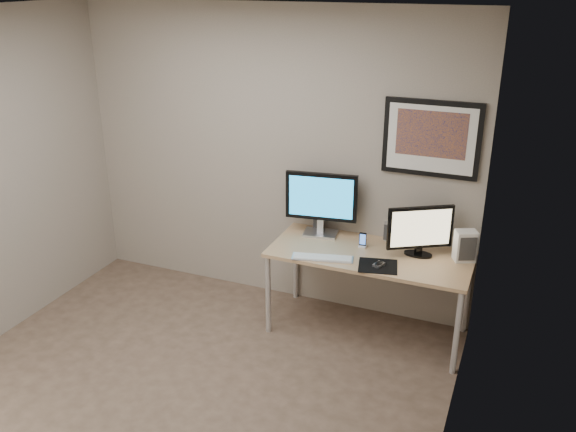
{
  "coord_description": "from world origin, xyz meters",
  "views": [
    {
      "loc": [
        2.06,
        -2.97,
        2.83
      ],
      "look_at": [
        0.39,
        1.1,
        1.05
      ],
      "focal_mm": 38.0,
      "sensor_mm": 36.0,
      "label": 1
    }
  ],
  "objects_px": {
    "phone_dock": "(363,240)",
    "keyboard": "(322,258)",
    "speaker_left": "(319,218)",
    "desk": "(370,260)",
    "monitor_large": "(321,201)",
    "monitor_tv": "(420,230)",
    "framed_art": "(431,139)",
    "speaker_right": "(388,231)",
    "fan_unit": "(465,246)"
  },
  "relations": [
    {
      "from": "speaker_right",
      "to": "keyboard",
      "type": "height_order",
      "value": "speaker_right"
    },
    {
      "from": "monitor_large",
      "to": "monitor_tv",
      "type": "relative_size",
      "value": 1.29
    },
    {
      "from": "keyboard",
      "to": "fan_unit",
      "type": "relative_size",
      "value": 1.95
    },
    {
      "from": "speaker_left",
      "to": "desk",
      "type": "bearing_deg",
      "value": -24.07
    },
    {
      "from": "phone_dock",
      "to": "fan_unit",
      "type": "distance_m",
      "value": 0.8
    },
    {
      "from": "monitor_tv",
      "to": "fan_unit",
      "type": "height_order",
      "value": "monitor_tv"
    },
    {
      "from": "framed_art",
      "to": "monitor_tv",
      "type": "height_order",
      "value": "framed_art"
    },
    {
      "from": "keyboard",
      "to": "fan_unit",
      "type": "xyz_separation_m",
      "value": [
        1.03,
        0.39,
        0.11
      ]
    },
    {
      "from": "framed_art",
      "to": "fan_unit",
      "type": "relative_size",
      "value": 3.06
    },
    {
      "from": "desk",
      "to": "monitor_tv",
      "type": "xyz_separation_m",
      "value": [
        0.36,
        0.1,
        0.29
      ]
    },
    {
      "from": "monitor_tv",
      "to": "speaker_left",
      "type": "xyz_separation_m",
      "value": [
        -0.91,
        0.2,
        -0.12
      ]
    },
    {
      "from": "keyboard",
      "to": "speaker_right",
      "type": "bearing_deg",
      "value": 40.9
    },
    {
      "from": "desk",
      "to": "speaker_right",
      "type": "xyz_separation_m",
      "value": [
        0.07,
        0.29,
        0.15
      ]
    },
    {
      "from": "monitor_tv",
      "to": "keyboard",
      "type": "relative_size",
      "value": 0.98
    },
    {
      "from": "monitor_large",
      "to": "monitor_tv",
      "type": "distance_m",
      "value": 0.86
    },
    {
      "from": "speaker_right",
      "to": "phone_dock",
      "type": "distance_m",
      "value": 0.26
    },
    {
      "from": "keyboard",
      "to": "monitor_large",
      "type": "bearing_deg",
      "value": 97.97
    },
    {
      "from": "phone_dock",
      "to": "framed_art",
      "type": "bearing_deg",
      "value": 27.12
    },
    {
      "from": "desk",
      "to": "keyboard",
      "type": "height_order",
      "value": "keyboard"
    },
    {
      "from": "framed_art",
      "to": "speaker_right",
      "type": "bearing_deg",
      "value": -172.03
    },
    {
      "from": "speaker_left",
      "to": "keyboard",
      "type": "distance_m",
      "value": 0.6
    },
    {
      "from": "speaker_left",
      "to": "speaker_right",
      "type": "xyz_separation_m",
      "value": [
        0.61,
        -0.01,
        -0.02
      ]
    },
    {
      "from": "monitor_large",
      "to": "speaker_left",
      "type": "distance_m",
      "value": 0.24
    },
    {
      "from": "speaker_left",
      "to": "keyboard",
      "type": "height_order",
      "value": "speaker_left"
    },
    {
      "from": "phone_dock",
      "to": "fan_unit",
      "type": "bearing_deg",
      "value": 1.91
    },
    {
      "from": "speaker_right",
      "to": "monitor_tv",
      "type": "bearing_deg",
      "value": -27.39
    },
    {
      "from": "monitor_large",
      "to": "monitor_tv",
      "type": "bearing_deg",
      "value": -14.39
    },
    {
      "from": "fan_unit",
      "to": "framed_art",
      "type": "bearing_deg",
      "value": 127.89
    },
    {
      "from": "phone_dock",
      "to": "keyboard",
      "type": "relative_size",
      "value": 0.27
    },
    {
      "from": "monitor_large",
      "to": "speaker_left",
      "type": "height_order",
      "value": "monitor_large"
    },
    {
      "from": "framed_art",
      "to": "fan_unit",
      "type": "distance_m",
      "value": 0.87
    },
    {
      "from": "keyboard",
      "to": "monitor_tv",
      "type": "bearing_deg",
      "value": 13.32
    },
    {
      "from": "desk",
      "to": "monitor_large",
      "type": "xyz_separation_m",
      "value": [
        -0.49,
        0.19,
        0.37
      ]
    },
    {
      "from": "monitor_tv",
      "to": "speaker_right",
      "type": "height_order",
      "value": "monitor_tv"
    },
    {
      "from": "desk",
      "to": "keyboard",
      "type": "distance_m",
      "value": 0.41
    },
    {
      "from": "speaker_left",
      "to": "fan_unit",
      "type": "bearing_deg",
      "value": -2.19
    },
    {
      "from": "monitor_large",
      "to": "fan_unit",
      "type": "distance_m",
      "value": 1.21
    },
    {
      "from": "framed_art",
      "to": "speaker_left",
      "type": "distance_m",
      "value": 1.2
    },
    {
      "from": "monitor_large",
      "to": "speaker_right",
      "type": "distance_m",
      "value": 0.61
    },
    {
      "from": "speaker_right",
      "to": "keyboard",
      "type": "distance_m",
      "value": 0.67
    },
    {
      "from": "phone_dock",
      "to": "keyboard",
      "type": "distance_m",
      "value": 0.4
    },
    {
      "from": "monitor_large",
      "to": "speaker_left",
      "type": "xyz_separation_m",
      "value": [
        -0.06,
        0.11,
        -0.21
      ]
    },
    {
      "from": "framed_art",
      "to": "speaker_right",
      "type": "xyz_separation_m",
      "value": [
        -0.28,
        -0.04,
        -0.81
      ]
    },
    {
      "from": "framed_art",
      "to": "speaker_right",
      "type": "relative_size",
      "value": 4.6
    },
    {
      "from": "desk",
      "to": "phone_dock",
      "type": "distance_m",
      "value": 0.18
    },
    {
      "from": "desk",
      "to": "monitor_large",
      "type": "bearing_deg",
      "value": 158.81
    },
    {
      "from": "framed_art",
      "to": "monitor_large",
      "type": "bearing_deg",
      "value": -170.35
    },
    {
      "from": "desk",
      "to": "monitor_tv",
      "type": "bearing_deg",
      "value": 14.84
    },
    {
      "from": "phone_dock",
      "to": "fan_unit",
      "type": "relative_size",
      "value": 0.52
    },
    {
      "from": "phone_dock",
      "to": "monitor_large",
      "type": "bearing_deg",
      "value": 161.9
    }
  ]
}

